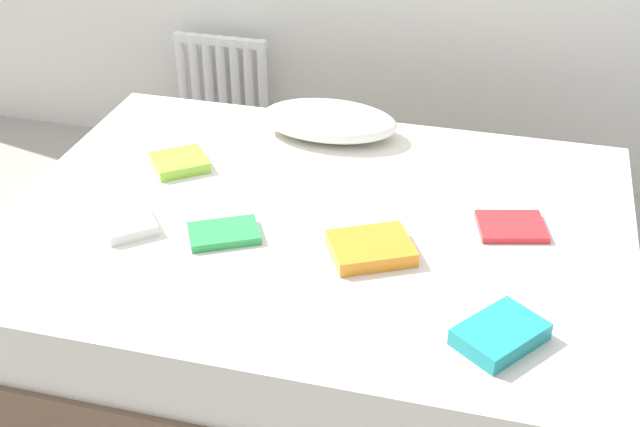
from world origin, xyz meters
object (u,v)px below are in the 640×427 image
Objects in this scene: bed at (316,280)px; textbook_white at (128,223)px; textbook_teal at (500,334)px; textbook_red at (511,226)px; radiator at (222,86)px; textbook_orange at (371,248)px; pillow at (329,121)px; textbook_lime at (180,162)px; textbook_green at (224,233)px.

bed is 11.36× the size of textbook_white.
textbook_white is (-1.15, 0.25, -0.01)m from textbook_teal.
textbook_red is (-0.00, 0.54, -0.01)m from textbook_teal.
textbook_white is at bearing -81.06° from radiator.
textbook_teal reaches higher than textbook_red.
textbook_red is at bearing 4.33° from textbook_orange.
textbook_teal is 1.10× the size of textbook_red.
radiator is at bearing 126.20° from textbook_red.
textbook_teal is at bearing -37.20° from bed.
textbook_teal is 1.18m from textbook_white.
textbook_orange reaches higher than textbook_red.
pillow is 0.58m from textbook_lime.
textbook_red is 1.18m from textbook_white.
bed is at bearing 173.01° from textbook_red.
textbook_red is 1.16× the size of textbook_white.
textbook_green is at bearing 55.03° from textbook_white.
pillow is at bearing 71.26° from textbook_teal.
pillow is at bearing 110.17° from textbook_white.
textbook_teal is at bearing -55.33° from pillow.
textbook_lime is at bearing 127.44° from textbook_orange.
textbook_white is at bearing 156.15° from textbook_orange.
textbook_teal is at bearing -104.02° from textbook_red.
textbook_lime is 0.87× the size of textbook_red.
textbook_orange reaches higher than textbook_white.
textbook_teal is (0.71, -1.02, -0.04)m from pillow.
pillow is 2.30× the size of textbook_teal.
textbook_green is 1.19× the size of textbook_white.
textbook_green is at bearing -69.15° from radiator.
textbook_lime is 1.15m from textbook_red.
textbook_green is 0.31m from textbook_white.
textbook_teal is at bearing -50.38° from radiator.
radiator is 2.68× the size of textbook_white.
textbook_lime is at bearing 97.03° from textbook_teal.
textbook_teal reaches higher than textbook_orange.
textbook_orange is (0.98, -1.36, 0.16)m from radiator.
pillow is 0.85m from textbook_red.
radiator reaches higher than bed.
textbook_lime reaches higher than textbook_red.
textbook_orange is at bearing -66.78° from pillow.
radiator is at bearing 149.19° from textbook_white.
radiator reaches higher than textbook_lime.
radiator is at bearing 76.21° from textbook_teal.
textbook_red is at bearing -42.81° from textbook_lime.
textbook_green is (0.53, -1.38, 0.15)m from radiator.
textbook_red is at bearing -39.27° from radiator.
textbook_white is at bearing 157.01° from textbook_green.
textbook_lime is at bearing 139.52° from textbook_white.
radiator is 2.25× the size of textbook_green.
bed is 8.97× the size of textbook_teal.
textbook_orange is at bearing -54.32° from radiator.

